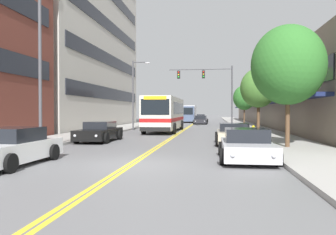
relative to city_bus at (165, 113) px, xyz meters
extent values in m
plane|color=slate|center=(1.61, 17.08, -1.85)|extent=(240.00, 240.00, 0.00)
cube|color=#9E9B96|center=(-5.71, 17.08, -1.77)|extent=(3.64, 106.00, 0.16)
cube|color=#9E9B96|center=(8.93, 17.08, -1.77)|extent=(3.64, 106.00, 0.16)
cube|color=yellow|center=(1.51, 17.08, -1.84)|extent=(0.14, 106.00, 0.01)
cube|color=yellow|center=(1.71, 17.08, -1.84)|extent=(0.14, 106.00, 0.01)
cube|color=#BCB7AD|center=(-13.78, 6.96, 10.44)|extent=(12.00, 27.10, 24.57)
cube|color=black|center=(-7.74, 6.96, 2.25)|extent=(0.08, 24.93, 1.40)
cube|color=black|center=(-7.74, 6.96, 6.35)|extent=(0.08, 24.93, 1.40)
cube|color=black|center=(-7.74, 6.96, 10.44)|extent=(0.08, 24.93, 1.40)
cube|color=gray|center=(15.01, 17.08, 1.67)|extent=(8.00, 68.00, 7.03)
cube|color=navy|center=(10.46, 17.08, 1.05)|extent=(1.10, 61.20, 0.24)
cube|color=black|center=(10.97, 17.08, 2.51)|extent=(0.08, 61.20, 1.40)
cube|color=silver|center=(0.00, -0.10, -0.04)|extent=(2.60, 11.33, 2.92)
cube|color=#B21919|center=(0.00, -0.10, -0.62)|extent=(2.62, 11.35, 0.32)
cube|color=black|center=(0.00, 0.47, 0.43)|extent=(2.63, 8.83, 1.05)
cube|color=black|center=(0.00, -5.78, 0.49)|extent=(2.34, 0.04, 1.28)
cube|color=yellow|center=(0.00, -5.79, 1.22)|extent=(1.87, 0.06, 0.28)
cube|color=black|center=(0.00, -5.80, -1.32)|extent=(2.55, 0.08, 0.32)
cylinder|color=black|center=(-1.33, -3.95, -1.35)|extent=(0.30, 1.00, 1.00)
cylinder|color=black|center=(1.33, -3.95, -1.35)|extent=(0.30, 1.00, 1.00)
cylinder|color=black|center=(-1.33, 3.01, -1.35)|extent=(0.30, 1.00, 1.00)
cylinder|color=black|center=(1.33, 3.01, -1.35)|extent=(0.30, 1.00, 1.00)
cube|color=white|center=(-2.76, -20.80, -1.33)|extent=(1.94, 4.65, 0.68)
cube|color=black|center=(-2.76, -20.61, -0.73)|extent=(1.67, 2.05, 0.51)
cylinder|color=black|center=(-1.76, -22.24, -1.52)|extent=(0.22, 0.64, 0.64)
cylinder|color=black|center=(-3.75, -19.36, -1.52)|extent=(0.22, 0.64, 0.64)
cylinder|color=black|center=(-1.76, -19.36, -1.52)|extent=(0.22, 0.64, 0.64)
cube|color=red|center=(-3.46, -18.46, -1.29)|extent=(0.18, 0.04, 0.10)
cube|color=red|center=(-2.06, -18.46, -1.29)|extent=(0.18, 0.04, 0.10)
cube|color=black|center=(-2.74, -11.24, -1.34)|extent=(1.86, 4.68, 0.63)
cube|color=black|center=(-2.74, -11.05, -0.78)|extent=(1.60, 2.06, 0.47)
cylinder|color=black|center=(-3.70, -12.69, -1.50)|extent=(0.22, 0.70, 0.70)
cylinder|color=black|center=(-1.79, -12.69, -1.50)|extent=(0.22, 0.70, 0.70)
cylinder|color=black|center=(-3.70, -9.79, -1.50)|extent=(0.22, 0.70, 0.70)
cylinder|color=black|center=(-1.79, -9.79, -1.50)|extent=(0.22, 0.70, 0.70)
sphere|color=silver|center=(-3.39, -13.60, -1.30)|extent=(0.16, 0.16, 0.16)
sphere|color=silver|center=(-2.09, -13.60, -1.30)|extent=(0.16, 0.16, 0.16)
cube|color=red|center=(-3.41, -8.89, -1.30)|extent=(0.18, 0.04, 0.10)
cube|color=red|center=(-2.07, -8.89, -1.30)|extent=(0.18, 0.04, 0.10)
cube|color=#B7B7BC|center=(5.98, -18.36, -1.38)|extent=(1.94, 4.35, 0.58)
cube|color=black|center=(5.98, -18.18, -0.83)|extent=(1.67, 1.91, 0.52)
cylinder|color=black|center=(4.99, -19.71, -1.54)|extent=(0.22, 0.62, 0.62)
cylinder|color=black|center=(6.97, -19.71, -1.54)|extent=(0.22, 0.62, 0.62)
cylinder|color=black|center=(4.99, -17.01, -1.54)|extent=(0.22, 0.62, 0.62)
cylinder|color=black|center=(6.97, -17.01, -1.54)|extent=(0.22, 0.62, 0.62)
sphere|color=silver|center=(5.30, -20.55, -1.36)|extent=(0.16, 0.16, 0.16)
sphere|color=silver|center=(6.66, -20.55, -1.36)|extent=(0.16, 0.16, 0.16)
cube|color=red|center=(5.28, -16.17, -1.36)|extent=(0.18, 0.04, 0.10)
cube|color=red|center=(6.68, -16.17, -1.36)|extent=(0.18, 0.04, 0.10)
cube|color=beige|center=(5.88, -11.99, -1.36)|extent=(1.94, 4.19, 0.61)
cube|color=black|center=(5.88, -11.82, -0.82)|extent=(1.67, 1.84, 0.47)
cylinder|color=black|center=(4.89, -13.28, -1.51)|extent=(0.22, 0.67, 0.67)
cylinder|color=black|center=(6.87, -13.28, -1.51)|extent=(0.22, 0.67, 0.67)
cylinder|color=black|center=(4.89, -10.69, -1.51)|extent=(0.22, 0.67, 0.67)
cylinder|color=black|center=(6.87, -10.69, -1.51)|extent=(0.22, 0.67, 0.67)
sphere|color=silver|center=(5.20, -14.10, -1.33)|extent=(0.16, 0.16, 0.16)
sphere|color=silver|center=(6.56, -14.10, -1.33)|extent=(0.16, 0.16, 0.16)
cube|color=red|center=(5.18, -9.88, -1.33)|extent=(0.18, 0.04, 0.10)
cube|color=red|center=(6.58, -9.88, -1.33)|extent=(0.18, 0.04, 0.10)
cube|color=#475675|center=(2.30, 33.39, -1.33)|extent=(1.80, 4.68, 0.69)
cube|color=black|center=(2.30, 33.58, -0.73)|extent=(1.54, 2.06, 0.50)
cylinder|color=black|center=(1.38, 31.94, -1.53)|extent=(0.22, 0.63, 0.63)
cylinder|color=black|center=(3.22, 31.94, -1.53)|extent=(0.22, 0.63, 0.63)
cylinder|color=black|center=(1.38, 34.85, -1.53)|extent=(0.22, 0.63, 0.63)
cylinder|color=black|center=(3.22, 34.85, -1.53)|extent=(0.22, 0.63, 0.63)
sphere|color=silver|center=(1.67, 31.03, -1.29)|extent=(0.16, 0.16, 0.16)
sphere|color=silver|center=(2.93, 31.03, -1.29)|extent=(0.16, 0.16, 0.16)
cube|color=red|center=(1.65, 35.74, -1.29)|extent=(0.18, 0.04, 0.10)
cube|color=red|center=(2.94, 35.74, -1.29)|extent=(0.18, 0.04, 0.10)
cube|color=#232328|center=(2.76, 18.90, -1.37)|extent=(1.91, 4.35, 0.60)
cube|color=black|center=(2.76, 19.07, -0.81)|extent=(1.64, 1.91, 0.54)
cylinder|color=black|center=(1.78, 17.55, -1.53)|extent=(0.22, 0.63, 0.63)
cylinder|color=black|center=(3.73, 17.55, -1.53)|extent=(0.22, 0.63, 0.63)
cylinder|color=black|center=(1.78, 20.24, -1.53)|extent=(0.22, 0.63, 0.63)
cylinder|color=black|center=(3.73, 20.24, -1.53)|extent=(0.22, 0.63, 0.63)
sphere|color=silver|center=(2.09, 16.70, -1.34)|extent=(0.16, 0.16, 0.16)
sphere|color=silver|center=(3.42, 16.70, -1.34)|extent=(0.16, 0.16, 0.16)
cube|color=red|center=(2.07, 21.08, -1.34)|extent=(0.18, 0.04, 0.10)
cube|color=red|center=(3.44, 21.08, -1.34)|extent=(0.18, 0.04, 0.10)
cube|color=#38383D|center=(2.72, 25.47, -1.38)|extent=(1.93, 4.62, 0.57)
cube|color=black|center=(2.72, 25.65, -0.85)|extent=(1.66, 2.03, 0.49)
cylinder|color=black|center=(1.74, 24.04, -1.52)|extent=(0.22, 0.65, 0.65)
cylinder|color=black|center=(3.71, 24.04, -1.52)|extent=(0.22, 0.65, 0.65)
cylinder|color=black|center=(1.74, 26.90, -1.52)|extent=(0.22, 0.65, 0.65)
cylinder|color=black|center=(3.71, 26.90, -1.52)|extent=(0.22, 0.65, 0.65)
sphere|color=silver|center=(2.05, 23.14, -1.35)|extent=(0.16, 0.16, 0.16)
sphere|color=silver|center=(3.40, 23.14, -1.35)|extent=(0.16, 0.16, 0.16)
cube|color=red|center=(2.03, 27.79, -1.35)|extent=(0.18, 0.04, 0.10)
cube|color=red|center=(3.42, 27.79, -1.35)|extent=(0.18, 0.04, 0.10)
cube|color=#475675|center=(0.33, 24.05, -0.30)|extent=(2.39, 2.29, 2.58)
cube|color=black|center=(0.33, 22.89, 0.16)|extent=(2.03, 0.04, 1.14)
cube|color=white|center=(0.33, 27.86, -0.23)|extent=(2.43, 5.33, 2.73)
cylinder|color=black|center=(-0.90, 24.05, -1.43)|extent=(0.28, 0.84, 0.84)
cylinder|color=black|center=(1.55, 24.05, -1.43)|extent=(0.28, 0.84, 0.84)
cylinder|color=black|center=(-0.90, 29.46, -1.43)|extent=(0.28, 0.84, 0.84)
cylinder|color=black|center=(1.55, 29.46, -1.43)|extent=(0.28, 0.84, 0.84)
cylinder|color=#47474C|center=(6.81, 6.42, 1.76)|extent=(0.18, 0.18, 7.21)
cylinder|color=#47474C|center=(3.19, 6.42, 5.02)|extent=(7.25, 0.11, 0.11)
cube|color=black|center=(3.55, 6.42, 4.42)|extent=(0.34, 0.26, 0.92)
sphere|color=red|center=(3.55, 6.26, 4.69)|extent=(0.18, 0.18, 0.18)
sphere|color=yellow|center=(3.55, 6.26, 4.42)|extent=(0.18, 0.18, 0.18)
sphere|color=green|center=(3.55, 6.26, 4.14)|extent=(0.18, 0.18, 0.18)
cylinder|color=black|center=(3.55, 6.42, 4.95)|extent=(0.02, 0.02, 0.14)
cube|color=black|center=(0.65, 6.42, 4.42)|extent=(0.34, 0.26, 0.92)
sphere|color=red|center=(0.65, 6.26, 4.69)|extent=(0.18, 0.18, 0.18)
sphere|color=yellow|center=(0.65, 6.26, 4.42)|extent=(0.18, 0.18, 0.18)
sphere|color=green|center=(0.65, 6.26, 4.14)|extent=(0.18, 0.18, 0.18)
cylinder|color=black|center=(0.65, 6.42, 4.95)|extent=(0.02, 0.02, 0.14)
cylinder|color=#47474C|center=(-3.69, -16.92, 2.75)|extent=(0.16, 0.16, 9.19)
cylinder|color=#47474C|center=(-3.69, 1.76, 1.79)|extent=(0.16, 0.16, 7.26)
cylinder|color=#47474C|center=(-2.92, 1.76, 5.27)|extent=(1.54, 0.10, 0.10)
ellipsoid|color=#B2B2B7|center=(-2.14, 1.76, 5.17)|extent=(0.56, 0.28, 0.20)
cylinder|color=brown|center=(8.41, -14.47, -0.38)|extent=(0.23, 0.23, 2.61)
ellipsoid|color=#2D6B28|center=(8.41, -14.47, 2.49)|extent=(3.69, 3.69, 4.06)
cylinder|color=brown|center=(8.35, -4.14, -0.44)|extent=(0.25, 0.25, 2.49)
ellipsoid|color=#42752D|center=(8.35, -4.14, 2.06)|extent=(2.96, 2.96, 3.25)
cylinder|color=brown|center=(8.45, 9.09, -0.53)|extent=(0.17, 0.17, 2.32)
ellipsoid|color=#2D6B28|center=(8.45, 9.09, 1.80)|extent=(2.73, 2.73, 3.00)
cylinder|color=yellow|center=(7.56, -7.42, -1.38)|extent=(0.25, 0.25, 0.62)
sphere|color=yellow|center=(7.56, -7.42, -1.01)|extent=(0.23, 0.23, 0.23)
cylinder|color=yellow|center=(7.40, -7.42, -1.31)|extent=(0.08, 0.11, 0.11)
camera|label=1|loc=(4.62, -31.83, 0.13)|focal=35.00mm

